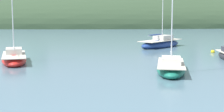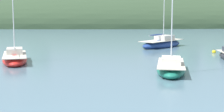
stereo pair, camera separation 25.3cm
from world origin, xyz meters
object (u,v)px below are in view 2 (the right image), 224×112
sailboat_grey_yawl (162,44)px  mooring_buoy_channel (214,52)px  sailboat_cream_ketch (15,58)px  sailboat_red_portside (171,68)px

sailboat_grey_yawl → mooring_buoy_channel: (4.87, -6.21, -0.33)m
sailboat_cream_ketch → sailboat_red_portside: bearing=-22.7°
sailboat_grey_yawl → mooring_buoy_channel: size_ratio=20.22×
sailboat_cream_ketch → sailboat_red_portside: 14.59m
sailboat_red_portside → sailboat_grey_yawl: sailboat_grey_yawl is taller
sailboat_red_portside → mooring_buoy_channel: size_ratio=15.12×
sailboat_cream_ketch → sailboat_red_portside: sailboat_cream_ketch is taller
sailboat_cream_ketch → mooring_buoy_channel: (20.68, 6.66, -0.28)m
sailboat_grey_yawl → mooring_buoy_channel: sailboat_grey_yawl is taller
sailboat_cream_ketch → sailboat_grey_yawl: 20.39m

